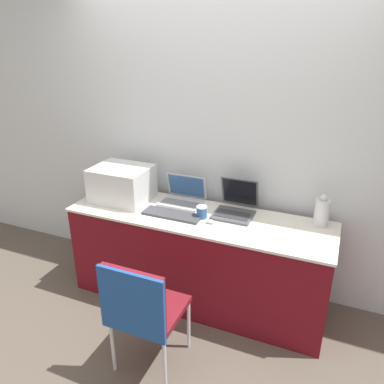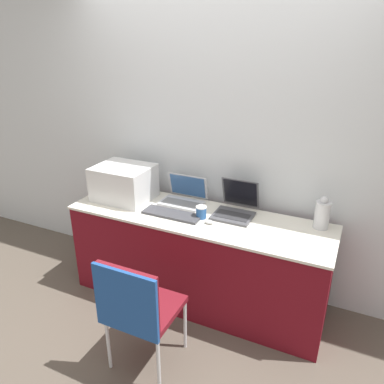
{
  "view_description": "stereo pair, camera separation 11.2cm",
  "coord_description": "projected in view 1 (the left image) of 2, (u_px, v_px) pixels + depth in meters",
  "views": [
    {
      "loc": [
        0.98,
        -2.16,
        2.1
      ],
      "look_at": [
        -0.06,
        0.33,
        0.97
      ],
      "focal_mm": 35.0,
      "sensor_mm": 36.0,
      "label": 1
    },
    {
      "loc": [
        1.08,
        -2.12,
        2.1
      ],
      "look_at": [
        -0.06,
        0.33,
        0.97
      ],
      "focal_mm": 35.0,
      "sensor_mm": 36.0,
      "label": 2
    }
  ],
  "objects": [
    {
      "name": "wall_back",
      "position": [
        217.0,
        140.0,
        3.09
      ],
      "size": [
        8.0,
        0.05,
        2.6
      ],
      "color": "silver",
      "rests_on": "ground_plane"
    },
    {
      "name": "chair",
      "position": [
        141.0,
        307.0,
        2.34
      ],
      "size": [
        0.44,
        0.44,
        0.86
      ],
      "color": "maroon",
      "rests_on": "ground_plane"
    },
    {
      "name": "external_keyboard",
      "position": [
        172.0,
        215.0,
        2.94
      ],
      "size": [
        0.47,
        0.15,
        0.02
      ],
      "color": "#3D3D42",
      "rests_on": "table"
    },
    {
      "name": "laptop_right",
      "position": [
        235.0,
        206.0,
        2.97
      ],
      "size": [
        0.3,
        0.34,
        0.26
      ],
      "color": "#4C4C51",
      "rests_on": "table"
    },
    {
      "name": "laptop_left",
      "position": [
        183.0,
        197.0,
        3.16
      ],
      "size": [
        0.35,
        0.26,
        0.22
      ],
      "color": "#B7B7BC",
      "rests_on": "table"
    },
    {
      "name": "metal_pitcher",
      "position": [
        322.0,
        212.0,
        2.76
      ],
      "size": [
        0.11,
        0.11,
        0.25
      ],
      "color": "silver",
      "rests_on": "table"
    },
    {
      "name": "ground_plane",
      "position": [
        184.0,
        319.0,
        3.0
      ],
      "size": [
        14.0,
        14.0,
        0.0
      ],
      "primitive_type": "plane",
      "color": "brown"
    },
    {
      "name": "coffee_cup",
      "position": [
        202.0,
        212.0,
        2.9
      ],
      "size": [
        0.08,
        0.08,
        0.1
      ],
      "color": "#285699",
      "rests_on": "table"
    },
    {
      "name": "printer",
      "position": [
        122.0,
        183.0,
        3.18
      ],
      "size": [
        0.47,
        0.39,
        0.29
      ],
      "color": "silver",
      "rests_on": "table"
    },
    {
      "name": "table",
      "position": [
        198.0,
        258.0,
        3.1
      ],
      "size": [
        2.1,
        0.62,
        0.79
      ],
      "color": "maroon",
      "rests_on": "ground_plane"
    },
    {
      "name": "mouse",
      "position": [
        210.0,
        222.0,
        2.82
      ],
      "size": [
        0.07,
        0.04,
        0.03
      ],
      "color": "silver",
      "rests_on": "table"
    }
  ]
}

